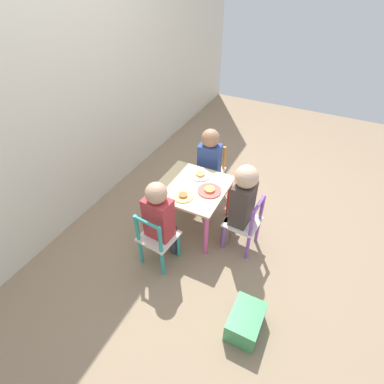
{
  "coord_description": "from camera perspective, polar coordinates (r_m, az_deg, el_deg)",
  "views": [
    {
      "loc": [
        -1.73,
        -0.87,
        1.97
      ],
      "look_at": [
        0.0,
        0.0,
        0.38
      ],
      "focal_mm": 28.0,
      "sensor_mm": 36.0,
      "label": 1
    }
  ],
  "objects": [
    {
      "name": "ground_plane",
      "position": [
        2.76,
        -0.0,
        -6.04
      ],
      "size": [
        6.0,
        6.0,
        0.0
      ],
      "primitive_type": "plane",
      "color": "#8C755B"
    },
    {
      "name": "child_right",
      "position": [
        2.8,
        3.27,
        6.34
      ],
      "size": [
        0.22,
        0.21,
        0.74
      ],
      "rotation": [
        0.0,
        0.0,
        -1.48
      ],
      "color": "#38383D",
      "rests_on": "ground_plane"
    },
    {
      "name": "chair_orange",
      "position": [
        2.96,
        3.51,
        3.8
      ],
      "size": [
        0.28,
        0.28,
        0.51
      ],
      "rotation": [
        0.0,
        0.0,
        -1.48
      ],
      "color": "silver",
      "rests_on": "ground_plane"
    },
    {
      "name": "storage_bin",
      "position": [
        2.15,
        10.16,
        -23.12
      ],
      "size": [
        0.28,
        0.2,
        0.17
      ],
      "color": "#3D8E56",
      "rests_on": "ground_plane"
    },
    {
      "name": "child_front",
      "position": [
        2.3,
        9.35,
        -1.54
      ],
      "size": [
        0.21,
        0.23,
        0.79
      ],
      "rotation": [
        0.0,
        0.0,
        -3.21
      ],
      "color": "#7A6B5B",
      "rests_on": "ground_plane"
    },
    {
      "name": "house_wall",
      "position": [
        2.65,
        -21.77,
        22.27
      ],
      "size": [
        6.0,
        0.06,
        2.6
      ],
      "color": "beige",
      "rests_on": "ground_plane"
    },
    {
      "name": "plate_front",
      "position": [
        2.41,
        3.35,
        0.31
      ],
      "size": [
        0.19,
        0.19,
        0.03
      ],
      "color": "#E54C47",
      "rests_on": "kids_table"
    },
    {
      "name": "plate_right",
      "position": [
        2.58,
        1.58,
        3.29
      ],
      "size": [
        0.17,
        0.17,
        0.03
      ],
      "color": "white",
      "rests_on": "kids_table"
    },
    {
      "name": "chair_teal",
      "position": [
        2.31,
        -6.7,
        -8.98
      ],
      "size": [
        0.29,
        0.29,
        0.51
      ],
      "rotation": [
        0.0,
        0.0,
        1.47
      ],
      "color": "silver",
      "rests_on": "ground_plane"
    },
    {
      "name": "kids_table",
      "position": [
        2.51,
        -0.0,
        -0.0
      ],
      "size": [
        0.56,
        0.56,
        0.44
      ],
      "color": "beige",
      "rests_on": "ground_plane"
    },
    {
      "name": "plate_left",
      "position": [
        2.35,
        -1.73,
        -0.77
      ],
      "size": [
        0.16,
        0.16,
        0.03
      ],
      "color": "#EADB66",
      "rests_on": "kids_table"
    },
    {
      "name": "chair_purple",
      "position": [
        2.44,
        10.05,
        -6.05
      ],
      "size": [
        0.28,
        0.28,
        0.51
      ],
      "rotation": [
        0.0,
        0.0,
        -3.21
      ],
      "color": "silver",
      "rests_on": "ground_plane"
    },
    {
      "name": "child_left",
      "position": [
        2.2,
        -6.12,
        -4.61
      ],
      "size": [
        0.22,
        0.21,
        0.76
      ],
      "rotation": [
        0.0,
        0.0,
        1.47
      ],
      "color": "#38383D",
      "rests_on": "ground_plane"
    }
  ]
}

